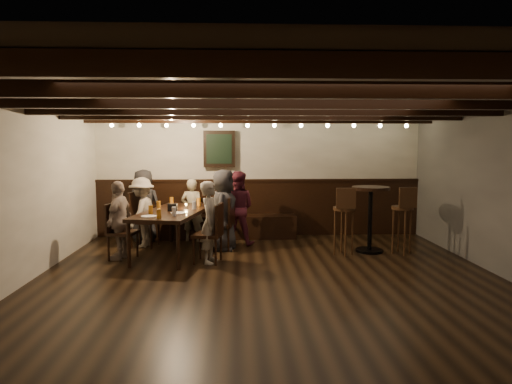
{
  "coord_description": "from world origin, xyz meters",
  "views": [
    {
      "loc": [
        -0.44,
        -5.68,
        1.84
      ],
      "look_at": [
        -0.16,
        1.3,
        1.11
      ],
      "focal_mm": 32.0,
      "sensor_mm": 36.0,
      "label": 1
    }
  ],
  "objects_px": {
    "person_bench_left": "(144,205)",
    "chair_left_far": "(122,242)",
    "dining_table": "(174,214)",
    "bar_stool_left": "(344,230)",
    "person_bench_right": "(237,208)",
    "high_top_table": "(370,209)",
    "bar_stool_right": "(402,229)",
    "chair_right_far": "(209,245)",
    "person_left_near": "(142,212)",
    "chair_right_near": "(222,233)",
    "person_bench_centre": "(192,210)",
    "person_left_far": "(119,220)",
    "person_right_near": "(223,210)",
    "chair_left_near": "(144,230)",
    "person_right_far": "(210,222)"
  },
  "relations": [
    {
      "from": "dining_table",
      "to": "person_left_far",
      "type": "height_order",
      "value": "person_left_far"
    },
    {
      "from": "chair_left_near",
      "to": "person_bench_left",
      "type": "distance_m",
      "value": 0.62
    },
    {
      "from": "chair_right_near",
      "to": "person_left_far",
      "type": "bearing_deg",
      "value": 121.48
    },
    {
      "from": "dining_table",
      "to": "bar_stool_left",
      "type": "bearing_deg",
      "value": 7.69
    },
    {
      "from": "person_left_far",
      "to": "person_bench_right",
      "type": "bearing_deg",
      "value": 129.29
    },
    {
      "from": "chair_right_near",
      "to": "chair_left_far",
      "type": "bearing_deg",
      "value": 122.03
    },
    {
      "from": "chair_left_near",
      "to": "bar_stool_left",
      "type": "relative_size",
      "value": 0.87
    },
    {
      "from": "person_bench_left",
      "to": "chair_left_far",
      "type": "bearing_deg",
      "value": 97.64
    },
    {
      "from": "person_bench_right",
      "to": "bar_stool_left",
      "type": "xyz_separation_m",
      "value": [
        1.78,
        -0.88,
        -0.25
      ]
    },
    {
      "from": "dining_table",
      "to": "person_bench_right",
      "type": "xyz_separation_m",
      "value": [
        1.06,
        0.71,
        -0.0
      ]
    },
    {
      "from": "person_left_far",
      "to": "bar_stool_right",
      "type": "relative_size",
      "value": 1.11
    },
    {
      "from": "person_bench_right",
      "to": "person_right_far",
      "type": "bearing_deg",
      "value": 83.66
    },
    {
      "from": "chair_left_far",
      "to": "bar_stool_right",
      "type": "relative_size",
      "value": 0.79
    },
    {
      "from": "person_bench_right",
      "to": "person_right_far",
      "type": "relative_size",
      "value": 1.06
    },
    {
      "from": "chair_left_near",
      "to": "person_bench_centre",
      "type": "height_order",
      "value": "person_bench_centre"
    },
    {
      "from": "chair_left_far",
      "to": "dining_table",
      "type": "bearing_deg",
      "value": 122.04
    },
    {
      "from": "dining_table",
      "to": "chair_right_far",
      "type": "bearing_deg",
      "value": -32.02
    },
    {
      "from": "high_top_table",
      "to": "dining_table",
      "type": "bearing_deg",
      "value": -179.47
    },
    {
      "from": "bar_stool_right",
      "to": "person_left_near",
      "type": "bearing_deg",
      "value": 162.01
    },
    {
      "from": "person_right_far",
      "to": "person_right_near",
      "type": "bearing_deg",
      "value": -0.0
    },
    {
      "from": "chair_right_near",
      "to": "person_right_far",
      "type": "xyz_separation_m",
      "value": [
        -0.15,
        -0.89,
        0.35
      ]
    },
    {
      "from": "person_bench_right",
      "to": "high_top_table",
      "type": "height_order",
      "value": "person_bench_right"
    },
    {
      "from": "person_left_near",
      "to": "chair_right_near",
      "type": "bearing_deg",
      "value": 90.0
    },
    {
      "from": "chair_left_near",
      "to": "person_right_near",
      "type": "bearing_deg",
      "value": 90.0
    },
    {
      "from": "person_bench_right",
      "to": "bar_stool_right",
      "type": "distance_m",
      "value": 2.91
    },
    {
      "from": "person_right_near",
      "to": "bar_stool_left",
      "type": "distance_m",
      "value": 2.08
    },
    {
      "from": "person_left_near",
      "to": "bar_stool_left",
      "type": "bearing_deg",
      "value": 88.87
    },
    {
      "from": "chair_left_far",
      "to": "bar_stool_right",
      "type": "bearing_deg",
      "value": 103.41
    },
    {
      "from": "person_bench_right",
      "to": "person_right_near",
      "type": "distance_m",
      "value": 0.48
    },
    {
      "from": "person_left_far",
      "to": "bar_stool_left",
      "type": "distance_m",
      "value": 3.67
    },
    {
      "from": "chair_right_far",
      "to": "person_right_near",
      "type": "height_order",
      "value": "person_right_near"
    },
    {
      "from": "person_bench_centre",
      "to": "person_bench_right",
      "type": "bearing_deg",
      "value": 170.54
    },
    {
      "from": "person_bench_centre",
      "to": "bar_stool_right",
      "type": "xyz_separation_m",
      "value": [
        3.63,
        -1.16,
        -0.18
      ]
    },
    {
      "from": "chair_right_near",
      "to": "person_left_near",
      "type": "xyz_separation_m",
      "value": [
        -1.44,
        0.29,
        0.34
      ]
    },
    {
      "from": "chair_left_far",
      "to": "chair_right_near",
      "type": "bearing_deg",
      "value": 122.03
    },
    {
      "from": "person_bench_right",
      "to": "person_right_near",
      "type": "xyz_separation_m",
      "value": [
        -0.23,
        -0.41,
        0.03
      ]
    },
    {
      "from": "chair_left_near",
      "to": "bar_stool_right",
      "type": "distance_m",
      "value": 4.51
    },
    {
      "from": "person_bench_right",
      "to": "high_top_table",
      "type": "xyz_separation_m",
      "value": [
        2.28,
        -0.68,
        0.06
      ]
    },
    {
      "from": "chair_left_near",
      "to": "person_left_near",
      "type": "xyz_separation_m",
      "value": [
        -0.03,
        0.01,
        0.32
      ]
    },
    {
      "from": "chair_left_near",
      "to": "high_top_table",
      "type": "distance_m",
      "value": 4.02
    },
    {
      "from": "person_left_far",
      "to": "chair_left_far",
      "type": "bearing_deg",
      "value": 90.0
    },
    {
      "from": "chair_right_near",
      "to": "bar_stool_right",
      "type": "distance_m",
      "value": 3.08
    },
    {
      "from": "chair_left_far",
      "to": "person_bench_centre",
      "type": "bearing_deg",
      "value": 154.39
    },
    {
      "from": "person_left_near",
      "to": "person_left_far",
      "type": "xyz_separation_m",
      "value": [
        -0.18,
        -0.88,
        0.01
      ]
    },
    {
      "from": "person_right_near",
      "to": "person_right_far",
      "type": "relative_size",
      "value": 1.1
    },
    {
      "from": "person_bench_left",
      "to": "bar_stool_left",
      "type": "height_order",
      "value": "person_bench_left"
    },
    {
      "from": "person_bench_right",
      "to": "bar_stool_right",
      "type": "xyz_separation_m",
      "value": [
        2.78,
        -0.83,
        -0.25
      ]
    },
    {
      "from": "person_bench_centre",
      "to": "person_left_near",
      "type": "bearing_deg",
      "value": 38.66
    },
    {
      "from": "chair_left_near",
      "to": "chair_right_near",
      "type": "height_order",
      "value": "chair_left_near"
    },
    {
      "from": "chair_left_far",
      "to": "person_bench_right",
      "type": "relative_size",
      "value": 0.67
    }
  ]
}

